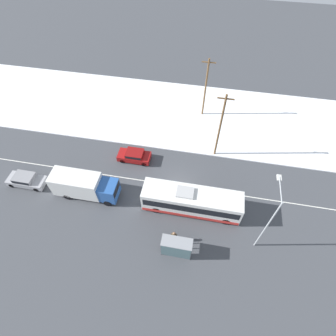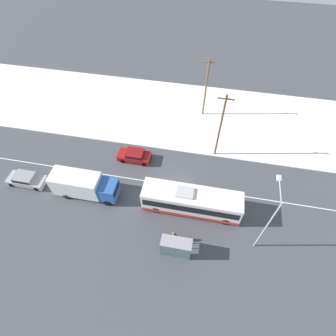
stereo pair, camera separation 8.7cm
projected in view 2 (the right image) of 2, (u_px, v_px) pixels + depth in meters
name	position (u px, v px, depth m)	size (l,w,h in m)	color
ground_plane	(178.00, 186.00, 31.01)	(120.00, 120.00, 0.00)	#424449
snow_lot	(192.00, 115.00, 38.77)	(80.00, 14.85, 0.12)	white
lane_marking_center	(178.00, 186.00, 31.01)	(60.00, 0.12, 0.00)	silver
city_bus	(191.00, 201.00, 27.91)	(10.51, 2.57, 3.18)	white
box_truck	(84.00, 185.00, 29.01)	(7.33, 2.30, 3.13)	silver
sedan_car	(135.00, 155.00, 32.93)	(4.08, 1.80, 1.43)	maroon
parked_car_near_truck	(26.00, 179.00, 30.64)	(4.43, 1.80, 1.47)	#9E9EA3
pedestrian_at_stop	(174.00, 236.00, 25.99)	(0.64, 0.29, 1.79)	#23232D
bus_shelter	(176.00, 248.00, 24.64)	(2.94, 1.20, 2.40)	gray
streetlamp	(269.00, 216.00, 22.70)	(0.36, 2.90, 8.39)	#9EA3A8
utility_pole_roadside	(220.00, 127.00, 30.30)	(1.80, 0.24, 9.25)	brown
utility_pole_snowlot	(206.00, 88.00, 35.34)	(1.80, 0.24, 8.79)	brown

